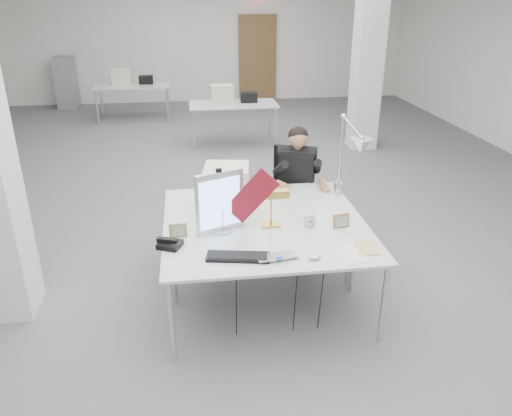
{
  "coord_description": "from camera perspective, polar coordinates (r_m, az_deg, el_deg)",
  "views": [
    {
      "loc": [
        -0.63,
        -6.06,
        2.68
      ],
      "look_at": [
        -0.07,
        -2.0,
        0.87
      ],
      "focal_mm": 35.0,
      "sensor_mm": 36.0,
      "label": 1
    }
  ],
  "objects": [
    {
      "name": "paper_stack_b",
      "position": [
        4.15,
        12.55,
        -4.44
      ],
      "size": [
        0.2,
        0.26,
        0.01
      ],
      "primitive_type": "cube",
      "rotation": [
        0.0,
        0.0,
        -0.12
      ],
      "color": "#D4B97E",
      "rests_on": "desk_main"
    },
    {
      "name": "bg_desk_b",
      "position": [
        11.49,
        -13.97,
        13.43
      ],
      "size": [
        1.6,
        0.8,
        0.02
      ],
      "primitive_type": "cube",
      "color": "silver",
      "rests_on": "room_shell"
    },
    {
      "name": "seated_person",
      "position": [
        5.47,
        4.75,
        4.73
      ],
      "size": [
        0.61,
        0.68,
        0.84
      ],
      "primitive_type": null,
      "rotation": [
        0.0,
        0.0,
        -0.35
      ],
      "color": "black",
      "rests_on": "office_chair"
    },
    {
      "name": "beige_monitor",
      "position": [
        4.78,
        -3.35,
        2.54
      ],
      "size": [
        0.47,
        0.45,
        0.39
      ],
      "primitive_type": "cube",
      "rotation": [
        0.0,
        0.0,
        -0.15
      ],
      "color": "beige",
      "rests_on": "desk_second"
    },
    {
      "name": "office_chair",
      "position": [
        5.67,
        4.49,
        0.8
      ],
      "size": [
        0.59,
        0.59,
        0.94
      ],
      "primitive_type": null,
      "rotation": [
        0.0,
        0.0,
        -0.35
      ],
      "color": "black",
      "rests_on": "room_shell"
    },
    {
      "name": "filing_cabinet",
      "position": [
        13.2,
        -20.89,
        13.24
      ],
      "size": [
        0.45,
        0.55,
        1.2
      ],
      "primitive_type": "cube",
      "color": "gray",
      "rests_on": "room_shell"
    },
    {
      "name": "bankers_lamp",
      "position": [
        4.36,
        1.75,
        -0.1
      ],
      "size": [
        0.29,
        0.13,
        0.32
      ],
      "primitive_type": null,
      "rotation": [
        0.0,
        0.0,
        -0.04
      ],
      "color": "gold",
      "rests_on": "desk_main"
    },
    {
      "name": "laptop",
      "position": [
        3.86,
        2.66,
        -5.96
      ],
      "size": [
        0.35,
        0.26,
        0.03
      ],
      "primitive_type": "imported",
      "rotation": [
        0.0,
        0.0,
        0.17
      ],
      "color": "#A2A1A6",
      "rests_on": "desk_main"
    },
    {
      "name": "desk_phone",
      "position": [
        4.11,
        -9.82,
        -4.14
      ],
      "size": [
        0.23,
        0.22,
        0.04
      ],
      "primitive_type": "cube",
      "rotation": [
        0.0,
        0.0,
        -0.43
      ],
      "color": "black",
      "rests_on": "desk_main"
    },
    {
      "name": "mouse",
      "position": [
        3.91,
        6.7,
        -5.59
      ],
      "size": [
        0.12,
        0.1,
        0.04
      ],
      "primitive_type": "ellipsoid",
      "rotation": [
        0.0,
        0.0,
        0.43
      ],
      "color": "silver",
      "rests_on": "desk_main"
    },
    {
      "name": "desk_clock",
      "position": [
        4.41,
        6.16,
        -1.5
      ],
      "size": [
        0.11,
        0.05,
        0.11
      ],
      "primitive_type": "cylinder",
      "rotation": [
        1.57,
        0.0,
        -0.22
      ],
      "color": "#A6A6AB",
      "rests_on": "desk_main"
    },
    {
      "name": "paper_stack_c",
      "position": [
        4.39,
        11.45,
        -2.66
      ],
      "size": [
        0.22,
        0.21,
        0.01
      ],
      "primitive_type": "cube",
      "rotation": [
        0.0,
        0.0,
        -0.64
      ],
      "color": "silver",
      "rests_on": "desk_main"
    },
    {
      "name": "bg_desk_a",
      "position": [
        9.3,
        -2.62,
        11.77
      ],
      "size": [
        1.6,
        0.8,
        0.02
      ],
      "primitive_type": "cube",
      "color": "silver",
      "rests_on": "room_shell"
    },
    {
      "name": "picture_frame_left",
      "position": [
        4.25,
        -8.9,
        -2.56
      ],
      "size": [
        0.15,
        0.05,
        0.12
      ],
      "primitive_type": "cube",
      "rotation": [
        -0.21,
        0.0,
        0.07
      ],
      "color": "olive",
      "rests_on": "desk_main"
    },
    {
      "name": "keyboard",
      "position": [
        3.9,
        -2.07,
        -5.6
      ],
      "size": [
        0.51,
        0.25,
        0.02
      ],
      "primitive_type": "cube",
      "rotation": [
        0.0,
        0.0,
        -0.19
      ],
      "color": "black",
      "rests_on": "desk_main"
    },
    {
      "name": "desk_main",
      "position": [
        4.1,
        1.92,
        -4.41
      ],
      "size": [
        1.8,
        0.9,
        0.02
      ],
      "primitive_type": "cube",
      "color": "silver",
      "rests_on": "room_shell"
    },
    {
      "name": "room_shell",
      "position": [
        6.31,
        -1.75,
        14.8
      ],
      "size": [
        10.04,
        14.04,
        3.24
      ],
      "color": "#57575A",
      "rests_on": "ground"
    },
    {
      "name": "architect_lamp",
      "position": [
        4.82,
        10.51,
        5.04
      ],
      "size": [
        0.36,
        0.67,
        0.82
      ],
      "primitive_type": null,
      "rotation": [
        0.0,
        0.0,
        0.24
      ],
      "color": "#B1B1B5",
      "rests_on": "desk_second"
    },
    {
      "name": "desk_second",
      "position": [
        4.9,
        0.17,
        0.53
      ],
      "size": [
        1.8,
        0.9,
        0.02
      ],
      "primitive_type": "cube",
      "color": "silver",
      "rests_on": "room_shell"
    },
    {
      "name": "picture_frame_right",
      "position": [
        4.43,
        9.71,
        -1.46
      ],
      "size": [
        0.16,
        0.07,
        0.12
      ],
      "primitive_type": "cube",
      "rotation": [
        -0.21,
        0.0,
        0.18
      ],
      "color": "#9E7444",
      "rests_on": "desk_main"
    },
    {
      "name": "monitor",
      "position": [
        4.23,
        -4.16,
        0.67
      ],
      "size": [
        0.42,
        0.21,
        0.54
      ],
      "primitive_type": "cube",
      "rotation": [
        0.0,
        0.0,
        0.4
      ],
      "color": "silver",
      "rests_on": "desk_main"
    },
    {
      "name": "paper_stack_a",
      "position": [
        4.02,
        10.61,
        -5.21
      ],
      "size": [
        0.27,
        0.34,
        0.01
      ],
      "primitive_type": "cube",
      "rotation": [
        0.0,
        0.0,
        0.23
      ],
      "color": "white",
      "rests_on": "desk_main"
    },
    {
      "name": "pennant",
      "position": [
        4.2,
        -0.49,
        1.36
      ],
      "size": [
        0.46,
        0.16,
        0.51
      ],
      "primitive_type": "cube",
      "rotation": [
        0.0,
        -0.87,
        -0.33
      ],
      "color": "maroon",
      "rests_on": "monitor"
    }
  ]
}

